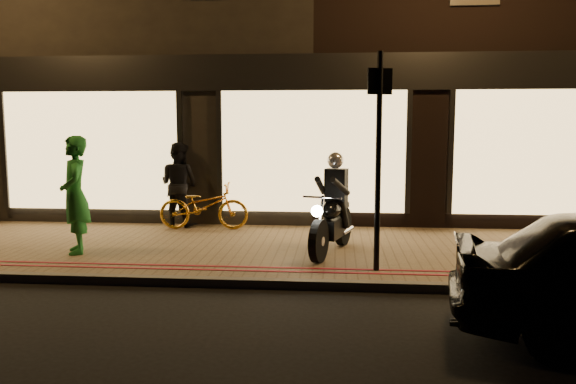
{
  "coord_description": "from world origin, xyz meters",
  "views": [
    {
      "loc": [
        0.48,
        -7.09,
        2.15
      ],
      "look_at": [
        -0.28,
        1.54,
        1.1
      ],
      "focal_mm": 35.0,
      "sensor_mm": 36.0,
      "label": 1
    }
  ],
  "objects_px": {
    "motorcycle": "(333,214)",
    "sign_post": "(379,150)",
    "bicycle_gold": "(204,206)",
    "person_green": "(75,195)"
  },
  "relations": [
    {
      "from": "motorcycle",
      "to": "sign_post",
      "type": "distance_m",
      "value": 1.61
    },
    {
      "from": "bicycle_gold",
      "to": "person_green",
      "type": "relative_size",
      "value": 0.93
    },
    {
      "from": "motorcycle",
      "to": "person_green",
      "type": "height_order",
      "value": "person_green"
    },
    {
      "from": "bicycle_gold",
      "to": "motorcycle",
      "type": "bearing_deg",
      "value": -128.38
    },
    {
      "from": "motorcycle",
      "to": "bicycle_gold",
      "type": "bearing_deg",
      "value": 160.69
    },
    {
      "from": "motorcycle",
      "to": "person_green",
      "type": "xyz_separation_m",
      "value": [
        -4.04,
        -0.37,
        0.31
      ]
    },
    {
      "from": "sign_post",
      "to": "person_green",
      "type": "xyz_separation_m",
      "value": [
        -4.66,
        0.67,
        -0.75
      ]
    },
    {
      "from": "sign_post",
      "to": "motorcycle",
      "type": "bearing_deg",
      "value": 120.98
    },
    {
      "from": "bicycle_gold",
      "to": "person_green",
      "type": "xyz_separation_m",
      "value": [
        -1.53,
        -2.17,
        0.47
      ]
    },
    {
      "from": "bicycle_gold",
      "to": "person_green",
      "type": "height_order",
      "value": "person_green"
    }
  ]
}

